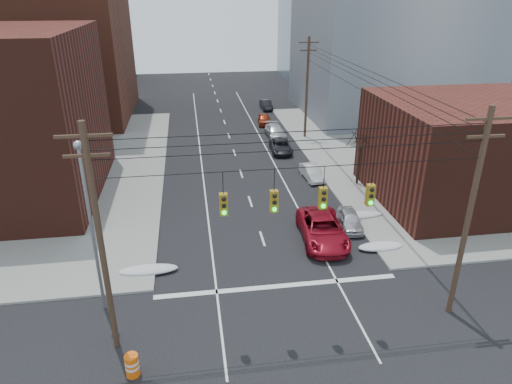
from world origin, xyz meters
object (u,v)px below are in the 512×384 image
object	(u,v)px
parked_car_f	(266,105)
construction_barrel	(132,365)
red_pickup	(322,229)
lot_car_d	(41,169)
parked_car_a	(350,220)
parked_car_c	(281,146)
parked_car_b	(312,172)
parked_car_e	(264,119)
lot_car_a	(51,192)
lot_car_b	(81,154)
parked_car_d	(275,131)

from	to	relation	value
parked_car_f	construction_barrel	distance (m)	48.82
red_pickup	lot_car_d	world-z (taller)	lot_car_d
parked_car_a	parked_car_c	bearing A→B (deg)	102.78
parked_car_b	parked_car_f	world-z (taller)	parked_car_f
parked_car_e	lot_car_a	distance (m)	28.52
lot_car_b	lot_car_d	bearing A→B (deg)	145.41
lot_car_a	construction_barrel	xyz separation A→B (m)	(8.11, -19.44, -0.25)
parked_car_e	parked_car_f	size ratio (longest dim) A/B	0.98
parked_car_a	construction_barrel	world-z (taller)	parked_car_a
red_pickup	parked_car_c	distance (m)	18.28
parked_car_d	parked_car_e	xyz separation A→B (m)	(-0.35, 5.55, -0.03)
parked_car_b	parked_car_f	xyz separation A→B (m)	(0.32, 25.90, 0.02)
lot_car_d	lot_car_a	bearing A→B (deg)	-176.43
parked_car_b	parked_car_c	distance (m)	7.64
parked_car_b	construction_barrel	size ratio (longest dim) A/B	3.40
red_pickup	parked_car_a	size ratio (longest dim) A/B	1.70
red_pickup	lot_car_b	size ratio (longest dim) A/B	1.25
red_pickup	parked_car_f	bearing A→B (deg)	90.26
parked_car_c	parked_car_d	bearing A→B (deg)	89.07
parked_car_a	lot_car_a	xyz separation A→B (m)	(-22.06, 7.80, 0.20)
red_pickup	lot_car_a	world-z (taller)	red_pickup
red_pickup	parked_car_a	world-z (taller)	red_pickup
lot_car_b	parked_car_d	bearing A→B (deg)	-76.65
parked_car_f	lot_car_b	world-z (taller)	lot_car_b
parked_car_f	construction_barrel	world-z (taller)	parked_car_f
parked_car_e	lot_car_b	xyz separation A→B (m)	(-19.90, -10.71, 0.19)
parked_car_c	construction_barrel	bearing A→B (deg)	-110.08
parked_car_e	lot_car_d	distance (m)	27.00
red_pickup	parked_car_b	xyz separation A→B (m)	(2.14, 10.73, -0.24)
parked_car_a	parked_car_b	distance (m)	9.25
red_pickup	parked_car_e	size ratio (longest dim) A/B	1.62
red_pickup	parked_car_a	xyz separation A→B (m)	(2.46, 1.48, -0.23)
parked_car_e	lot_car_a	world-z (taller)	lot_car_a
lot_car_a	lot_car_d	bearing A→B (deg)	-1.27
parked_car_e	parked_car_f	world-z (taller)	parked_car_e
construction_barrel	parked_car_d	bearing A→B (deg)	69.26
lot_car_a	lot_car_d	size ratio (longest dim) A/B	0.88
parked_car_c	parked_car_b	bearing A→B (deg)	-76.91
parked_car_e	parked_car_b	bearing A→B (deg)	-79.86
lot_car_a	construction_barrel	size ratio (longest dim) A/B	3.68
parked_car_d	construction_barrel	size ratio (longest dim) A/B	4.23
parked_car_a	lot_car_a	bearing A→B (deg)	167.86
lot_car_d	parked_car_e	bearing A→B (deg)	-75.76
parked_car_c	parked_car_e	bearing A→B (deg)	93.15
parked_car_f	lot_car_a	world-z (taller)	lot_car_a
construction_barrel	parked_car_f	bearing A→B (deg)	73.39
parked_car_e	lot_car_d	xyz separation A→B (m)	(-22.60, -14.76, 0.29)
red_pickup	construction_barrel	xyz separation A→B (m)	(-11.50, -10.15, -0.28)
parked_car_d	parked_car_c	bearing A→B (deg)	-96.20
lot_car_b	construction_barrel	xyz separation A→B (m)	(7.49, -28.54, -0.27)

